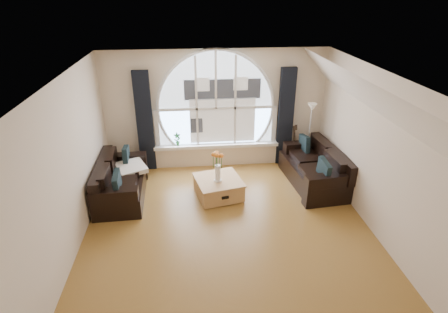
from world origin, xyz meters
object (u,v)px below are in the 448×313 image
sofa_right (314,167)px  coffee_chest (218,187)px  sofa_left (121,179)px  floor_lamp (309,138)px  guitar (293,144)px  vase_flowers (218,163)px  potted_plant (177,139)px

sofa_right → coffee_chest: sofa_right is taller
sofa_left → sofa_right: size_ratio=0.94×
floor_lamp → guitar: 0.47m
sofa_right → floor_lamp: 0.78m
coffee_chest → floor_lamp: bearing=11.8°
coffee_chest → vase_flowers: size_ratio=1.25×
floor_lamp → coffee_chest: bearing=-155.5°
floor_lamp → guitar: floor_lamp is taller
sofa_left → coffee_chest: (1.94, -0.18, -0.19)m
sofa_left → coffee_chest: bearing=-7.2°
sofa_right → guitar: guitar is taller
floor_lamp → guitar: (-0.27, 0.27, -0.27)m
sofa_left → sofa_right: bearing=-0.1°
vase_flowers → potted_plant: vase_flowers is taller
sofa_left → floor_lamp: (4.08, 0.79, 0.40)m
sofa_left → coffee_chest: 1.96m
vase_flowers → potted_plant: 1.69m
sofa_right → potted_plant: bearing=153.7°
guitar → sofa_left: bearing=-172.7°
sofa_left → vase_flowers: (1.93, -0.25, 0.38)m
sofa_right → sofa_left: bearing=176.4°
guitar → vase_flowers: bearing=-153.4°
coffee_chest → potted_plant: potted_plant is taller
potted_plant → guitar: bearing=-3.8°
sofa_left → guitar: bearing=13.6°
vase_flowers → guitar: size_ratio=0.66×
coffee_chest → potted_plant: 1.71m
potted_plant → sofa_right: bearing=-20.9°
coffee_chest → vase_flowers: 0.57m
sofa_left → guitar: size_ratio=1.65×
sofa_left → potted_plant: 1.70m
sofa_right → guitar: 0.97m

